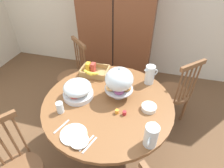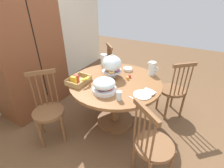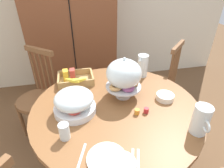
{
  "view_description": "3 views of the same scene",
  "coord_description": "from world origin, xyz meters",
  "px_view_note": "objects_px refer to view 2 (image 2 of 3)",
  "views": [
    {
      "loc": [
        0.52,
        -1.19,
        1.98
      ],
      "look_at": [
        0.15,
        0.2,
        0.84
      ],
      "focal_mm": 29.3,
      "sensor_mm": 36.0,
      "label": 1
    },
    {
      "loc": [
        -1.62,
        -0.88,
        1.82
      ],
      "look_at": [
        0.05,
        0.05,
        0.74
      ],
      "focal_mm": 26.27,
      "sensor_mm": 36.0,
      "label": 2
    },
    {
      "loc": [
        -0.12,
        -1.04,
        1.62
      ],
      "look_at": [
        0.15,
        0.2,
        0.84
      ],
      "focal_mm": 29.84,
      "sensor_mm": 36.0,
      "label": 3
    }
  ],
  "objects_px": {
    "dining_table": "(115,93)",
    "pastry_stand_with_dome": "(112,64)",
    "wooden_armoire": "(26,53)",
    "cereal_basket": "(79,80)",
    "windsor_chair_facing_door": "(152,146)",
    "milk_pitcher": "(104,61)",
    "windsor_chair_near_window": "(103,72)",
    "cereal_bowl": "(128,69)",
    "drinking_glass": "(119,96)",
    "china_plate_small": "(148,92)",
    "china_plate_large": "(142,95)",
    "orange_juice_pitcher": "(152,69)",
    "windsor_chair_far_side": "(173,91)",
    "fruit_platter_covered": "(104,85)",
    "windsor_chair_by_cabinet": "(48,111)"
  },
  "relations": [
    {
      "from": "wooden_armoire",
      "to": "cereal_basket",
      "type": "relative_size",
      "value": 6.2
    },
    {
      "from": "wooden_armoire",
      "to": "windsor_chair_far_side",
      "type": "height_order",
      "value": "wooden_armoire"
    },
    {
      "from": "windsor_chair_near_window",
      "to": "windsor_chair_by_cabinet",
      "type": "distance_m",
      "value": 1.38
    },
    {
      "from": "milk_pitcher",
      "to": "china_plate_large",
      "type": "height_order",
      "value": "milk_pitcher"
    },
    {
      "from": "china_plate_large",
      "to": "china_plate_small",
      "type": "distance_m",
      "value": 0.09
    },
    {
      "from": "dining_table",
      "to": "windsor_chair_by_cabinet",
      "type": "bearing_deg",
      "value": 137.73
    },
    {
      "from": "pastry_stand_with_dome",
      "to": "drinking_glass",
      "type": "height_order",
      "value": "pastry_stand_with_dome"
    },
    {
      "from": "orange_juice_pitcher",
      "to": "cereal_basket",
      "type": "height_order",
      "value": "orange_juice_pitcher"
    },
    {
      "from": "milk_pitcher",
      "to": "drinking_glass",
      "type": "bearing_deg",
      "value": -138.32
    },
    {
      "from": "dining_table",
      "to": "pastry_stand_with_dome",
      "type": "distance_m",
      "value": 0.42
    },
    {
      "from": "china_plate_small",
      "to": "cereal_bowl",
      "type": "distance_m",
      "value": 0.69
    },
    {
      "from": "wooden_armoire",
      "to": "windsor_chair_by_cabinet",
      "type": "relative_size",
      "value": 2.01
    },
    {
      "from": "dining_table",
      "to": "windsor_chair_far_side",
      "type": "distance_m",
      "value": 0.94
    },
    {
      "from": "cereal_basket",
      "to": "fruit_platter_covered",
      "type": "bearing_deg",
      "value": -92.03
    },
    {
      "from": "china_plate_large",
      "to": "drinking_glass",
      "type": "distance_m",
      "value": 0.3
    },
    {
      "from": "windsor_chair_near_window",
      "to": "china_plate_large",
      "type": "bearing_deg",
      "value": -127.78
    },
    {
      "from": "pastry_stand_with_dome",
      "to": "china_plate_small",
      "type": "bearing_deg",
      "value": -105.63
    },
    {
      "from": "wooden_armoire",
      "to": "cereal_bowl",
      "type": "height_order",
      "value": "wooden_armoire"
    },
    {
      "from": "fruit_platter_covered",
      "to": "cereal_bowl",
      "type": "bearing_deg",
      "value": 0.2
    },
    {
      "from": "windsor_chair_near_window",
      "to": "china_plate_large",
      "type": "height_order",
      "value": "windsor_chair_near_window"
    },
    {
      "from": "pastry_stand_with_dome",
      "to": "windsor_chair_by_cabinet",
      "type": "bearing_deg",
      "value": 145.8
    },
    {
      "from": "milk_pitcher",
      "to": "cereal_basket",
      "type": "height_order",
      "value": "milk_pitcher"
    },
    {
      "from": "cereal_basket",
      "to": "wooden_armoire",
      "type": "bearing_deg",
      "value": 88.39
    },
    {
      "from": "windsor_chair_near_window",
      "to": "cereal_bowl",
      "type": "xyz_separation_m",
      "value": [
        -0.29,
        -0.65,
        0.31
      ]
    },
    {
      "from": "milk_pitcher",
      "to": "drinking_glass",
      "type": "height_order",
      "value": "milk_pitcher"
    },
    {
      "from": "milk_pitcher",
      "to": "china_plate_small",
      "type": "height_order",
      "value": "milk_pitcher"
    },
    {
      "from": "windsor_chair_by_cabinet",
      "to": "milk_pitcher",
      "type": "bearing_deg",
      "value": -12.19
    },
    {
      "from": "fruit_platter_covered",
      "to": "orange_juice_pitcher",
      "type": "distance_m",
      "value": 0.83
    },
    {
      "from": "windsor_chair_far_side",
      "to": "cereal_bowl",
      "type": "relative_size",
      "value": 6.96
    },
    {
      "from": "drinking_glass",
      "to": "milk_pitcher",
      "type": "bearing_deg",
      "value": 41.68
    },
    {
      "from": "windsor_chair_facing_door",
      "to": "milk_pitcher",
      "type": "height_order",
      "value": "windsor_chair_facing_door"
    },
    {
      "from": "windsor_chair_by_cabinet",
      "to": "china_plate_small",
      "type": "relative_size",
      "value": 6.5
    },
    {
      "from": "wooden_armoire",
      "to": "dining_table",
      "type": "relative_size",
      "value": 1.54
    },
    {
      "from": "orange_juice_pitcher",
      "to": "windsor_chair_far_side",
      "type": "bearing_deg",
      "value": -61.7
    },
    {
      "from": "windsor_chair_near_window",
      "to": "cereal_bowl",
      "type": "distance_m",
      "value": 0.77
    },
    {
      "from": "pastry_stand_with_dome",
      "to": "cereal_bowl",
      "type": "distance_m",
      "value": 0.38
    },
    {
      "from": "orange_juice_pitcher",
      "to": "cereal_basket",
      "type": "distance_m",
      "value": 1.07
    },
    {
      "from": "orange_juice_pitcher",
      "to": "milk_pitcher",
      "type": "distance_m",
      "value": 0.78
    },
    {
      "from": "windsor_chair_by_cabinet",
      "to": "windsor_chair_facing_door",
      "type": "xyz_separation_m",
      "value": [
        0.11,
        -1.37,
        0.0
      ]
    },
    {
      "from": "milk_pitcher",
      "to": "cereal_bowl",
      "type": "distance_m",
      "value": 0.42
    },
    {
      "from": "china_plate_small",
      "to": "dining_table",
      "type": "bearing_deg",
      "value": 80.16
    },
    {
      "from": "milk_pitcher",
      "to": "drinking_glass",
      "type": "distance_m",
      "value": 0.98
    },
    {
      "from": "windsor_chair_near_window",
      "to": "windsor_chair_by_cabinet",
      "type": "relative_size",
      "value": 1.0
    },
    {
      "from": "pastry_stand_with_dome",
      "to": "milk_pitcher",
      "type": "distance_m",
      "value": 0.42
    },
    {
      "from": "dining_table",
      "to": "china_plate_small",
      "type": "distance_m",
      "value": 0.55
    },
    {
      "from": "china_plate_small",
      "to": "drinking_glass",
      "type": "height_order",
      "value": "drinking_glass"
    },
    {
      "from": "china_plate_small",
      "to": "orange_juice_pitcher",
      "type": "bearing_deg",
      "value": 13.67
    },
    {
      "from": "windsor_chair_by_cabinet",
      "to": "wooden_armoire",
      "type": "bearing_deg",
      "value": 62.35
    },
    {
      "from": "windsor_chair_by_cabinet",
      "to": "pastry_stand_with_dome",
      "type": "bearing_deg",
      "value": -34.2
    },
    {
      "from": "windsor_chair_far_side",
      "to": "china_plate_small",
      "type": "xyz_separation_m",
      "value": [
        -0.71,
        0.2,
        0.3
      ]
    }
  ]
}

